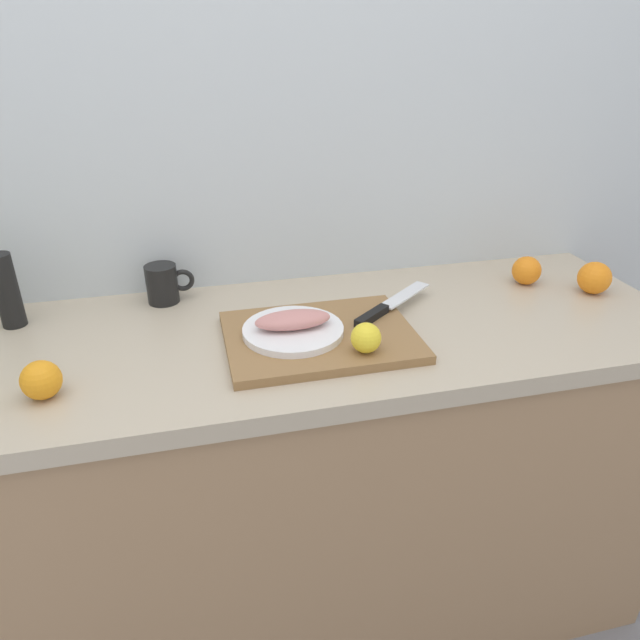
{
  "coord_description": "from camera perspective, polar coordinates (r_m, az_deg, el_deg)",
  "views": [
    {
      "loc": [
        -0.12,
        -1.11,
        1.5
      ],
      "look_at": [
        0.14,
        -0.06,
        0.95
      ],
      "focal_mm": 32.26,
      "sensor_mm": 36.0,
      "label": 1
    }
  ],
  "objects": [
    {
      "name": "orange_0",
      "position": [
        1.61,
        25.57,
        3.79
      ],
      "size": [
        0.08,
        0.08,
        0.08
      ],
      "primitive_type": "sphere",
      "color": "orange",
      "rests_on": "kitchen_counter"
    },
    {
      "name": "orange_1",
      "position": [
        1.16,
        -25.93,
        -5.37
      ],
      "size": [
        0.07,
        0.07,
        0.07
      ],
      "primitive_type": "sphere",
      "color": "orange",
      "rests_on": "kitchen_counter"
    },
    {
      "name": "cutting_board",
      "position": [
        1.24,
        0.0,
        -1.65
      ],
      "size": [
        0.4,
        0.31,
        0.02
      ],
      "primitive_type": "cube",
      "color": "olive",
      "rests_on": "kitchen_counter"
    },
    {
      "name": "ground_plane",
      "position": [
        1.87,
        -5.06,
        -26.63
      ],
      "size": [
        12.0,
        12.0,
        0.0
      ],
      "primitive_type": "plane",
      "color": "slate"
    },
    {
      "name": "chef_knife",
      "position": [
        1.33,
        6.42,
        1.21
      ],
      "size": [
        0.25,
        0.2,
        0.02
      ],
      "rotation": [
        0.0,
        0.0,
        0.67
      ],
      "color": "silver",
      "rests_on": "cutting_board"
    },
    {
      "name": "pepper_mill",
      "position": [
        1.45,
        -28.66,
        2.56
      ],
      "size": [
        0.05,
        0.05,
        0.17
      ],
      "primitive_type": "cylinder",
      "color": "black",
      "rests_on": "kitchen_counter"
    },
    {
      "name": "kitchen_counter",
      "position": [
        1.53,
        -5.76,
        -16.52
      ],
      "size": [
        2.0,
        0.6,
        0.9
      ],
      "color": "#9E7A56",
      "rests_on": "ground_plane"
    },
    {
      "name": "back_wall",
      "position": [
        1.46,
        -9.22,
        16.67
      ],
      "size": [
        3.2,
        0.05,
        2.5
      ],
      "primitive_type": "cube",
      "color": "silver",
      "rests_on": "ground_plane"
    },
    {
      "name": "orange_2",
      "position": [
        1.6,
        19.81,
        4.64
      ],
      "size": [
        0.07,
        0.07,
        0.07
      ],
      "primitive_type": "sphere",
      "color": "orange",
      "rests_on": "kitchen_counter"
    },
    {
      "name": "fish_fillet",
      "position": [
        1.21,
        -2.71,
        0.02
      ],
      "size": [
        0.16,
        0.07,
        0.04
      ],
      "primitive_type": "ellipsoid",
      "color": "tan",
      "rests_on": "white_plate"
    },
    {
      "name": "lemon_0",
      "position": [
        1.15,
        4.58,
        -1.77
      ],
      "size": [
        0.06,
        0.06,
        0.06
      ],
      "primitive_type": "sphere",
      "color": "yellow",
      "rests_on": "cutting_board"
    },
    {
      "name": "coffee_mug_0",
      "position": [
        1.45,
        -15.27,
        3.5
      ],
      "size": [
        0.12,
        0.08,
        0.09
      ],
      "color": "black",
      "rests_on": "kitchen_counter"
    },
    {
      "name": "white_plate",
      "position": [
        1.23,
        -2.68,
        -1.04
      ],
      "size": [
        0.22,
        0.22,
        0.01
      ],
      "primitive_type": "cylinder",
      "color": "white",
      "rests_on": "cutting_board"
    }
  ]
}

